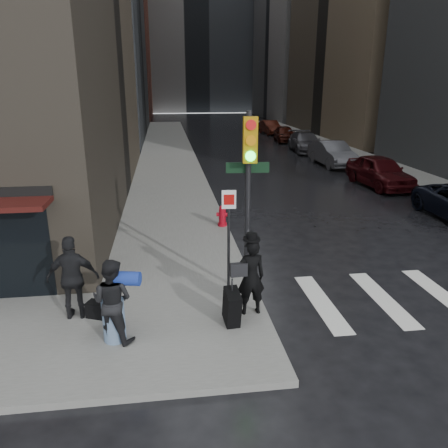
{
  "coord_description": "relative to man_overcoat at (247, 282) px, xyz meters",
  "views": [
    {
      "loc": [
        -0.19,
        -8.26,
        5.2
      ],
      "look_at": [
        1.41,
        3.61,
        1.3
      ],
      "focal_mm": 35.0,
      "sensor_mm": 36.0,
      "label": 1
    }
  ],
  "objects": [
    {
      "name": "ground",
      "position": [
        -1.5,
        -0.4,
        -0.97
      ],
      "size": [
        140.0,
        140.0,
        0.0
      ],
      "primitive_type": "plane",
      "color": "black",
      "rests_on": "ground"
    },
    {
      "name": "man_jeans",
      "position": [
        -2.86,
        -0.61,
        0.07
      ],
      "size": [
        1.22,
        1.03,
        1.77
      ],
      "rotation": [
        0.0,
        0.0,
        2.75
      ],
      "color": "black",
      "rests_on": "ground"
    },
    {
      "name": "fire_hydrant",
      "position": [
        0.3,
        6.52,
        -0.47
      ],
      "size": [
        0.45,
        0.34,
        0.78
      ],
      "rotation": [
        0.0,
        0.0,
        -0.26
      ],
      "color": "maroon",
      "rests_on": "ground"
    },
    {
      "name": "sidewalk_left",
      "position": [
        -1.5,
        26.6,
        -0.9
      ],
      "size": [
        4.0,
        50.0,
        0.15
      ],
      "primitive_type": "cube",
      "color": "slate",
      "rests_on": "ground"
    },
    {
      "name": "bldg_left_far",
      "position": [
        -14.5,
        61.6,
        12.03
      ],
      "size": [
        22.0,
        20.0,
        26.0
      ],
      "primitive_type": "cube",
      "color": "#592F1E",
      "rests_on": "ground"
    },
    {
      "name": "parked_car_4",
      "position": [
        9.27,
        30.84,
        -0.27
      ],
      "size": [
        2.03,
        4.29,
        1.42
      ],
      "primitive_type": "imported",
      "rotation": [
        0.0,
        0.0,
        -0.09
      ],
      "color": "#3E140C",
      "rests_on": "ground"
    },
    {
      "name": "traffic_light",
      "position": [
        0.14,
        0.94,
        2.05
      ],
      "size": [
        1.11,
        0.52,
        4.46
      ],
      "rotation": [
        0.0,
        0.0,
        -0.07
      ],
      "color": "black",
      "rests_on": "ground"
    },
    {
      "name": "parked_car_1",
      "position": [
        9.31,
        12.38,
        -0.17
      ],
      "size": [
        2.17,
        4.83,
        1.61
      ],
      "primitive_type": "imported",
      "rotation": [
        0.0,
        0.0,
        0.06
      ],
      "color": "#3A0B0E",
      "rests_on": "ground"
    },
    {
      "name": "bldg_distant",
      "position": [
        4.5,
        77.6,
        15.03
      ],
      "size": [
        40.0,
        12.0,
        32.0
      ],
      "primitive_type": "cube",
      "color": "slate",
      "rests_on": "ground"
    },
    {
      "name": "sidewalk_right",
      "position": [
        12.0,
        26.6,
        -0.9
      ],
      "size": [
        3.0,
        50.0,
        0.15
      ],
      "primitive_type": "cube",
      "color": "slate",
      "rests_on": "ground"
    },
    {
      "name": "man_overcoat",
      "position": [
        0.0,
        0.0,
        0.0
      ],
      "size": [
        1.02,
        1.06,
        1.97
      ],
      "rotation": [
        0.0,
        0.0,
        3.23
      ],
      "color": "black",
      "rests_on": "ground"
    },
    {
      "name": "parked_car_3",
      "position": [
        9.26,
        24.69,
        -0.23
      ],
      "size": [
        2.46,
        5.25,
        1.48
      ],
      "primitive_type": "imported",
      "rotation": [
        0.0,
        0.0,
        -0.08
      ],
      "color": "#444449",
      "rests_on": "ground"
    },
    {
      "name": "bldg_right_far",
      "position": [
        24.5,
        57.6,
        11.53
      ],
      "size": [
        22.0,
        20.0,
        25.0
      ],
      "primitive_type": "cube",
      "color": "slate",
      "rests_on": "ground"
    },
    {
      "name": "parked_car_2",
      "position": [
        9.11,
        18.54,
        -0.19
      ],
      "size": [
        1.83,
        4.83,
        1.57
      ],
      "primitive_type": "imported",
      "rotation": [
        0.0,
        0.0,
        0.03
      ],
      "color": "#535459",
      "rests_on": "ground"
    },
    {
      "name": "man_greycoat",
      "position": [
        -3.8,
        0.43,
        0.14
      ],
      "size": [
        1.14,
        0.49,
        1.92
      ],
      "rotation": [
        0.0,
        0.0,
        3.12
      ],
      "color": "black",
      "rests_on": "ground"
    },
    {
      "name": "parked_car_5",
      "position": [
        9.38,
        36.99,
        -0.27
      ],
      "size": [
        1.84,
        4.36,
        1.4
      ],
      "primitive_type": "imported",
      "rotation": [
        0.0,
        0.0,
        0.09
      ],
      "color": "#3E150C",
      "rests_on": "ground"
    }
  ]
}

